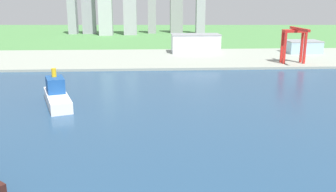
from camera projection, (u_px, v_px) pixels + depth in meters
The scene contains 8 objects.
ground_plane at pixel (137, 106), 235.24m from camera, with size 2400.00×2400.00×0.00m, color #4B8545.
water_bay at pixel (133, 140), 177.32m from camera, with size 840.00×360.00×0.15m, color navy.
industrial_pier at pixel (141, 58), 418.26m from camera, with size 840.00×140.00×2.50m, color #949B8D.
ferry_boat at pixel (57, 95), 237.59m from camera, with size 28.69×51.01×22.70m.
port_crane_red at pixel (295, 37), 371.68m from camera, with size 23.57×45.08×37.38m.
warehouse_main at pixel (195, 43), 453.77m from camera, with size 60.26×30.85×23.13m.
warehouse_annex at pixel (302, 47), 452.85m from camera, with size 41.12×30.94×15.40m.
distant_skyline at pixel (128, 4), 714.86m from camera, with size 273.31×72.84×157.22m.
Camera 1 is at (7.81, 73.52, 66.68)m, focal length 38.74 mm.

